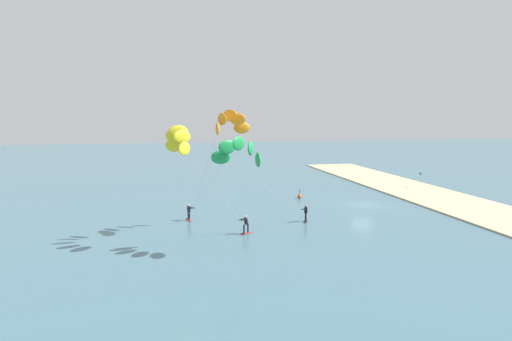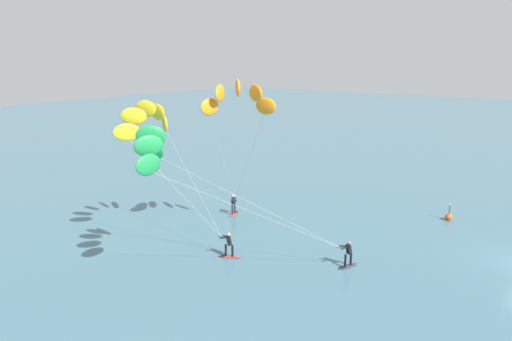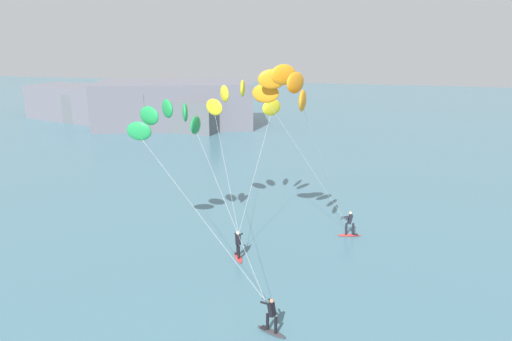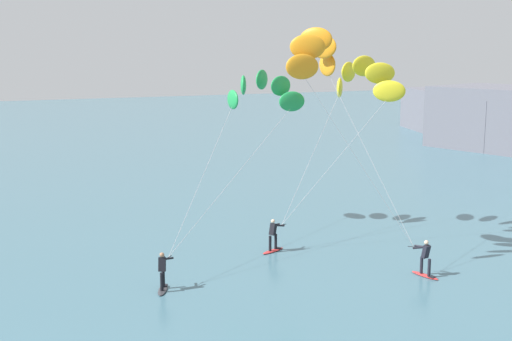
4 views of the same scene
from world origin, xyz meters
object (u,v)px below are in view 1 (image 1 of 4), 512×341
beach_flag (421,177)px  marker_buoy (299,196)px  kitesurfer_mid_water (182,144)px  kitesurfer_far_out (228,127)px  kitesurfer_nearshore (243,155)px

beach_flag → marker_buoy: bearing=101.5°
marker_buoy → kitesurfer_mid_water: bearing=136.8°
kitesurfer_far_out → beach_flag: (16.66, -30.44, -7.82)m
kitesurfer_far_out → marker_buoy: size_ratio=8.04×
kitesurfer_mid_water → beach_flag: size_ratio=4.44×
kitesurfer_mid_water → marker_buoy: kitesurfer_mid_water is taller
beach_flag → kitesurfer_mid_water: bearing=120.2°
kitesurfer_far_out → beach_flag: bearing=-61.3°
kitesurfer_nearshore → kitesurfer_mid_water: 5.57m
kitesurfer_mid_water → kitesurfer_far_out: 5.84m
kitesurfer_mid_water → beach_flag: 40.84m
kitesurfer_far_out → marker_buoy: 19.16m
kitesurfer_nearshore → beach_flag: bearing=-52.3°
kitesurfer_mid_water → kitesurfer_far_out: size_ratio=0.88×
kitesurfer_far_out → beach_flag: kitesurfer_far_out is taller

